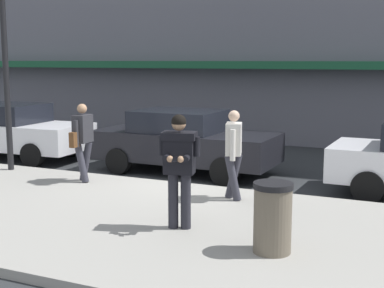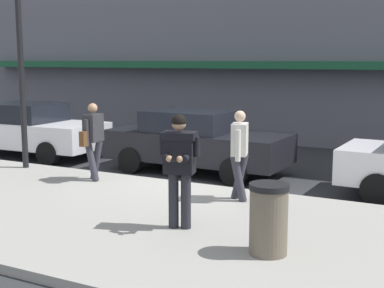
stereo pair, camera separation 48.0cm
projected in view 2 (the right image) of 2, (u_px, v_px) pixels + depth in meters
The scene contains 10 objects.
ground_plane at pixel (187, 186), 11.85m from camera, with size 80.00×80.00×0.00m, color #2B2D30.
sidewalk at pixel (160, 223), 8.89m from camera, with size 32.00×5.30×0.14m, color #99968E.
curb_paint_line at pixel (230, 190), 11.44m from camera, with size 28.00×0.12×0.01m, color silver.
parked_sedan_near at pixel (28, 129), 15.36m from camera, with size 4.55×2.03×1.54m.
parked_sedan_mid at pixel (196, 141), 13.15m from camera, with size 4.55×2.04×1.54m.
man_texting_on_phone at pixel (179, 159), 8.25m from camera, with size 0.63×0.64×1.81m.
pedestrian_in_light_coat at pixel (240, 150), 9.97m from camera, with size 0.40×0.58×1.70m.
pedestrian_with_bag at pixel (93, 137), 11.63m from camera, with size 0.34×0.72×1.70m.
street_lamp_post at pixel (20, 44), 12.70m from camera, with size 0.36×0.36×4.88m.
trash_bin at pixel (269, 219), 7.23m from camera, with size 0.55×0.55×0.98m.
Camera 2 is at (5.44, -10.20, 2.76)m, focal length 50.00 mm.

